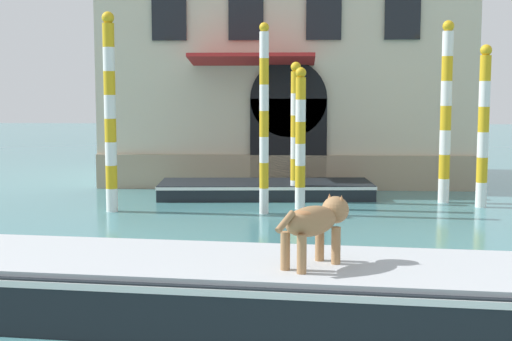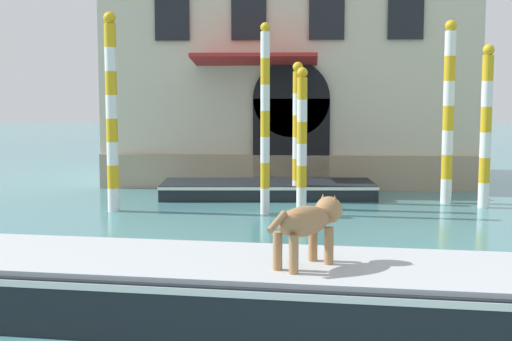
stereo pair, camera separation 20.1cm
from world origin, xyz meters
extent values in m
cube|color=tan|center=(-0.84, 17.19, 0.50)|extent=(10.96, 0.16, 1.00)
cube|color=black|center=(-0.72, 17.18, 1.31)|extent=(2.19, 0.14, 2.62)
cylinder|color=black|center=(-0.72, 17.18, 2.62)|extent=(2.19, 0.14, 2.19)
cube|color=black|center=(-4.13, 17.20, 5.15)|extent=(0.99, 0.10, 1.77)
cube|color=black|center=(-1.94, 17.20, 5.15)|extent=(0.99, 0.10, 1.77)
cube|color=black|center=(0.25, 17.20, 5.15)|extent=(0.99, 0.10, 1.77)
cube|color=black|center=(2.45, 17.20, 5.15)|extent=(0.99, 0.10, 1.77)
cube|color=#B22323|center=(-1.73, 16.54, 3.70)|extent=(3.45, 1.40, 0.29)
cube|color=black|center=(-1.64, 5.42, 0.35)|extent=(8.59, 3.00, 0.69)
cube|color=white|center=(-1.64, 5.42, 0.63)|extent=(8.62, 3.03, 0.08)
cube|color=#B2B7BC|center=(-1.64, 5.42, 0.72)|extent=(8.32, 2.80, 0.06)
cylinder|color=#997047|center=(-0.20, 5.37, 0.98)|extent=(0.11, 0.11, 0.45)
cylinder|color=#997047|center=(-0.02, 5.21, 0.98)|extent=(0.11, 0.11, 0.45)
cylinder|color=#997047|center=(-0.62, 4.89, 0.98)|extent=(0.11, 0.11, 0.45)
cylinder|color=#997047|center=(-0.43, 4.73, 0.98)|extent=(0.11, 0.11, 0.45)
ellipsoid|color=#997047|center=(-0.32, 5.05, 1.30)|extent=(0.81, 0.87, 0.36)
ellipsoid|color=#AD7042|center=(-0.40, 4.95, 1.40)|extent=(0.43, 0.44, 0.12)
sphere|color=#997047|center=(-0.02, 5.40, 1.38)|extent=(0.33, 0.33, 0.33)
cone|color=#AD7042|center=(-0.09, 5.46, 1.51)|extent=(0.10, 0.10, 0.13)
cone|color=#AD7042|center=(0.05, 5.34, 1.51)|extent=(0.10, 0.10, 0.13)
cylinder|color=#997047|center=(-0.62, 4.70, 1.35)|extent=(0.25, 0.28, 0.24)
cube|color=black|center=(-1.31, 15.70, 0.21)|extent=(5.75, 2.27, 0.41)
cube|color=white|center=(-1.31, 15.70, 0.35)|extent=(5.78, 2.30, 0.08)
cube|color=#9EA3A8|center=(-1.31, 15.70, 0.19)|extent=(3.19, 1.62, 0.37)
cylinder|color=white|center=(-0.40, 13.83, 0.26)|extent=(0.24, 0.24, 0.53)
cylinder|color=gold|center=(-0.40, 13.83, 0.79)|extent=(0.24, 0.24, 0.53)
cylinder|color=white|center=(-0.40, 13.83, 1.31)|extent=(0.24, 0.24, 0.53)
cylinder|color=gold|center=(-0.40, 13.83, 1.84)|extent=(0.24, 0.24, 0.53)
cylinder|color=white|center=(-0.40, 13.83, 2.37)|extent=(0.24, 0.24, 0.53)
cylinder|color=gold|center=(-0.40, 13.83, 2.89)|extent=(0.24, 0.24, 0.53)
sphere|color=gold|center=(-0.40, 13.83, 3.26)|extent=(0.25, 0.25, 0.25)
cylinder|color=white|center=(4.03, 14.30, 0.31)|extent=(0.26, 0.26, 0.61)
cylinder|color=gold|center=(4.03, 14.30, 0.92)|extent=(0.26, 0.26, 0.61)
cylinder|color=white|center=(4.03, 14.30, 1.53)|extent=(0.26, 0.26, 0.61)
cylinder|color=gold|center=(4.03, 14.30, 2.15)|extent=(0.26, 0.26, 0.61)
cylinder|color=white|center=(4.03, 14.30, 2.76)|extent=(0.26, 0.26, 0.61)
cylinder|color=gold|center=(4.03, 14.30, 3.38)|extent=(0.26, 0.26, 0.61)
sphere|color=gold|center=(4.03, 14.30, 3.80)|extent=(0.28, 0.28, 0.28)
cylinder|color=white|center=(-4.83, 13.18, 0.27)|extent=(0.27, 0.27, 0.55)
cylinder|color=gold|center=(-4.83, 13.18, 0.82)|extent=(0.27, 0.27, 0.55)
cylinder|color=white|center=(-4.83, 13.18, 1.37)|extent=(0.27, 0.27, 0.55)
cylinder|color=gold|center=(-4.83, 13.18, 1.92)|extent=(0.27, 0.27, 0.55)
cylinder|color=white|center=(-4.83, 13.18, 2.47)|extent=(0.27, 0.27, 0.55)
cylinder|color=gold|center=(-4.83, 13.18, 3.01)|extent=(0.27, 0.27, 0.55)
cylinder|color=white|center=(-4.83, 13.18, 3.56)|extent=(0.27, 0.27, 0.55)
cylinder|color=gold|center=(-4.83, 13.18, 4.11)|extent=(0.27, 0.27, 0.55)
sphere|color=gold|center=(-4.83, 13.18, 4.51)|extent=(0.28, 0.28, 0.28)
cylinder|color=white|center=(-1.24, 13.08, 0.30)|extent=(0.21, 0.21, 0.60)
cylinder|color=gold|center=(-1.24, 13.08, 0.89)|extent=(0.21, 0.21, 0.60)
cylinder|color=white|center=(-1.24, 13.08, 1.49)|extent=(0.21, 0.21, 0.60)
cylinder|color=gold|center=(-1.24, 13.08, 2.08)|extent=(0.21, 0.21, 0.60)
cylinder|color=white|center=(-1.24, 13.08, 2.68)|extent=(0.21, 0.21, 0.60)
cylinder|color=gold|center=(-1.24, 13.08, 3.27)|extent=(0.21, 0.21, 0.60)
cylinder|color=white|center=(-1.24, 13.08, 3.87)|extent=(0.21, 0.21, 0.60)
sphere|color=gold|center=(-1.24, 13.08, 4.26)|extent=(0.22, 0.22, 0.22)
cylinder|color=white|center=(3.26, 14.99, 0.31)|extent=(0.27, 0.27, 0.62)
cylinder|color=gold|center=(3.26, 14.99, 0.92)|extent=(0.27, 0.27, 0.62)
cylinder|color=white|center=(3.26, 14.99, 1.54)|extent=(0.27, 0.27, 0.62)
cylinder|color=gold|center=(3.26, 14.99, 2.16)|extent=(0.27, 0.27, 0.62)
cylinder|color=white|center=(3.26, 14.99, 2.77)|extent=(0.27, 0.27, 0.62)
cylinder|color=gold|center=(3.26, 14.99, 3.39)|extent=(0.27, 0.27, 0.62)
cylinder|color=white|center=(3.26, 14.99, 4.01)|extent=(0.27, 0.27, 0.62)
sphere|color=gold|center=(3.26, 14.99, 4.44)|extent=(0.29, 0.29, 0.29)
cylinder|color=white|center=(-0.52, 14.95, 0.28)|extent=(0.25, 0.25, 0.55)
cylinder|color=gold|center=(-0.52, 14.95, 0.83)|extent=(0.25, 0.25, 0.55)
cylinder|color=white|center=(-0.52, 14.95, 1.39)|extent=(0.25, 0.25, 0.55)
cylinder|color=gold|center=(-0.52, 14.95, 1.94)|extent=(0.25, 0.25, 0.55)
cylinder|color=white|center=(-0.52, 14.95, 2.49)|extent=(0.25, 0.25, 0.55)
cylinder|color=gold|center=(-0.52, 14.95, 3.05)|extent=(0.25, 0.25, 0.55)
sphere|color=gold|center=(-0.52, 14.95, 3.44)|extent=(0.26, 0.26, 0.26)
camera|label=1|loc=(-0.50, -3.22, 2.81)|focal=50.00mm
camera|label=2|loc=(-0.30, -3.21, 2.81)|focal=50.00mm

